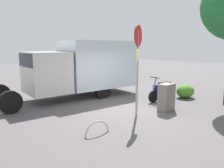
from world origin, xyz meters
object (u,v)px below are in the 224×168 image
Objects in this scene: box_truck_near at (83,66)px; utility_cabinet at (166,97)px; motorcycle at (163,90)px; stop_sign at (138,56)px; bike_rack_hoop at (97,134)px.

box_truck_near reaches higher than utility_cabinet.
motorcycle is (-2.34, 3.32, -1.08)m from box_truck_near.
utility_cabinet is at bearing 106.58° from box_truck_near.
stop_sign is 3.94× the size of bike_rack_hoop.
motorcycle reaches higher than bike_rack_hoop.
stop_sign reaches higher than bike_rack_hoop.
box_truck_near is at bearing -119.92° from bike_rack_hoop.
bike_rack_hoop is (2.20, 0.43, -2.23)m from stop_sign.
utility_cabinet is at bearing 44.95° from motorcycle.
stop_sign is at bearing -168.82° from bike_rack_hoop.
stop_sign reaches higher than box_truck_near.
stop_sign is (0.45, 4.17, 0.63)m from box_truck_near.
stop_sign reaches higher than utility_cabinet.
stop_sign is 2.24m from utility_cabinet.
bike_rack_hoop is (2.65, 4.61, -1.60)m from box_truck_near.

